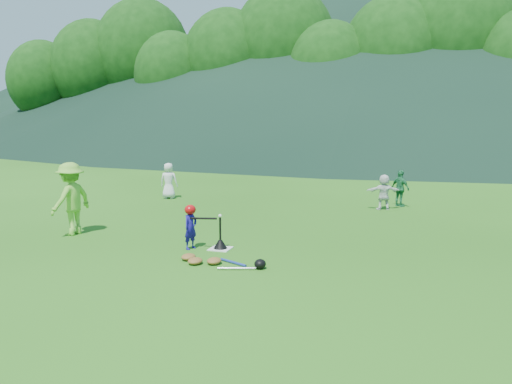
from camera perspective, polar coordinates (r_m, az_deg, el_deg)
ground at (r=10.94m, az=-4.09°, el=-6.52°), size 120.00×120.00×0.00m
home_plate at (r=10.94m, az=-4.09°, el=-6.47°), size 0.45×0.45×0.02m
baseball at (r=10.78m, az=-4.13°, el=-2.73°), size 0.08×0.08×0.08m
batter_child at (r=10.92m, az=-7.49°, el=-4.05°), size 0.33×0.40×0.95m
adult_coach at (r=12.88m, az=-20.38°, el=-0.73°), size 0.81×1.22×1.77m
fielder_a at (r=17.81m, az=-9.94°, el=1.28°), size 0.67×0.48×1.26m
fielder_c at (r=16.58m, az=16.17°, el=0.39°), size 0.71×0.66×1.17m
fielder_d at (r=15.89m, az=14.39°, el=-0.01°), size 1.07×0.64×1.10m
batting_tee at (r=10.91m, az=-4.10°, el=-5.87°), size 0.30×0.30×0.68m
batter_gear at (r=10.83m, az=-7.42°, el=-2.10°), size 0.73×0.26×0.31m
equipment_pile at (r=9.85m, az=-4.83°, el=-7.85°), size 1.80×0.65×0.19m
outfield_fence at (r=38.05m, az=12.04°, el=5.13°), size 70.07×0.08×1.33m
tree_line at (r=44.10m, az=13.47°, el=15.31°), size 70.04×11.40×14.82m
distant_hills at (r=93.12m, az=11.16°, el=15.89°), size 155.00×140.00×32.00m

